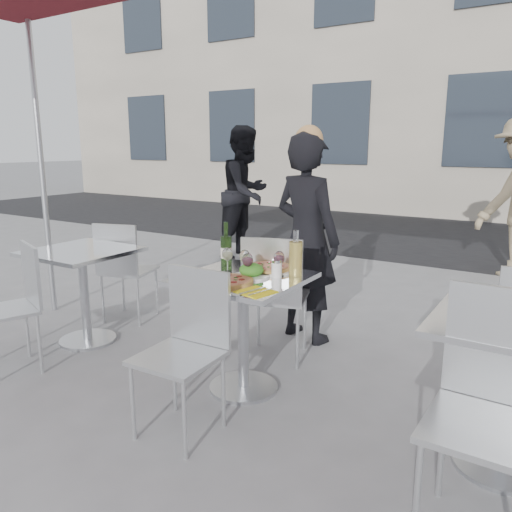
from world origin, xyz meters
The scene contains 24 objects.
ground centered at (0.00, 0.00, 0.00)m, with size 80.00×80.00×0.00m, color slate.
street_asphalt centered at (0.00, 6.50, 0.00)m, with size 24.00×5.00×0.00m, color black.
main_table centered at (0.00, 0.00, 0.54)m, with size 0.72×0.72×0.75m.
side_table_left centered at (-1.50, 0.00, 0.54)m, with size 0.72×0.72×0.75m.
side_table_right centered at (1.50, 0.00, 0.54)m, with size 0.72×0.72×0.75m.
chair_far centered at (-0.04, 0.46, 0.55)m, with size 0.54×0.55×0.93m.
chair_near centered at (-0.02, -0.51, 0.52)m, with size 0.42×0.43×0.88m.
side_chair_lfar centered at (-1.59, 0.49, 0.53)m, with size 0.51×0.51×0.89m.
side_chair_lnear centered at (-1.49, -0.57, 0.52)m, with size 0.52×0.52×0.88m.
side_chair_rnear centered at (1.49, -0.46, 0.59)m, with size 0.46×0.47×0.99m.
woman_diner centered at (-0.07, 1.00, 0.82)m, with size 0.60×0.39×1.64m, color black.
pedestrian_a centered at (-2.15, 3.29, 0.90)m, with size 0.87×0.68×1.79m, color black.
pizza_near centered at (0.00, -0.16, 0.76)m, with size 0.30×0.30×0.02m.
pizza_far centered at (0.06, 0.21, 0.77)m, with size 0.33×0.33×0.03m.
salad_plate centered at (0.05, 0.02, 0.79)m, with size 0.22×0.22×0.09m.
wine_bottle centered at (-0.25, 0.17, 0.86)m, with size 0.07×0.08×0.29m.
carafe centered at (0.28, 0.16, 0.87)m, with size 0.08×0.08×0.29m.
sugar_shaker centered at (0.18, 0.10, 0.80)m, with size 0.06×0.06×0.11m.
wineglass_white_a centered at (-0.15, 0.04, 0.86)m, with size 0.07×0.07×0.16m.
wineglass_white_b centered at (-0.02, 0.05, 0.86)m, with size 0.07×0.07×0.16m.
wineglass_red_a centered at (0.05, -0.02, 0.86)m, with size 0.07×0.07×0.16m.
wineglass_red_b centered at (0.18, 0.13, 0.86)m, with size 0.07×0.07×0.16m.
napkin_left centered at (-0.27, -0.16, 0.75)m, with size 0.19×0.20×0.01m.
napkin_right centered at (0.24, -0.24, 0.75)m, with size 0.22×0.22×0.01m.
Camera 1 is at (1.64, -2.46, 1.54)m, focal length 35.00 mm.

